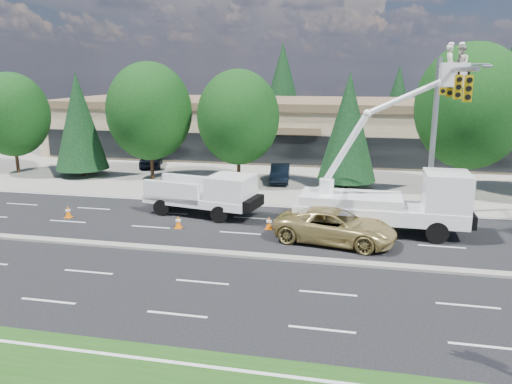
% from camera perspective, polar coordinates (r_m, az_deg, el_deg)
% --- Properties ---
extents(ground, '(140.00, 140.00, 0.00)m').
position_cam_1_polar(ground, '(23.21, -3.71, -7.14)').
color(ground, black).
rests_on(ground, ground).
extents(concrete_apron, '(140.00, 22.00, 0.01)m').
position_cam_1_polar(concrete_apron, '(42.12, 3.64, 2.30)').
color(concrete_apron, gray).
rests_on(concrete_apron, ground).
extents(road_median, '(120.00, 0.55, 0.12)m').
position_cam_1_polar(road_median, '(23.19, -3.71, -7.00)').
color(road_median, gray).
rests_on(road_median, ground).
extents(strip_mall, '(50.40, 15.40, 5.50)m').
position_cam_1_polar(strip_mall, '(51.49, 5.33, 7.50)').
color(strip_mall, tan).
rests_on(strip_mall, ground).
extents(tree_front_a, '(5.94, 5.94, 8.24)m').
position_cam_1_polar(tree_front_a, '(45.63, -26.11, 7.94)').
color(tree_front_a, '#332114').
rests_on(tree_front_a, ground).
extents(tree_front_b, '(4.17, 4.17, 8.22)m').
position_cam_1_polar(tree_front_b, '(42.25, -19.56, 7.63)').
color(tree_front_b, '#332114').
rests_on(tree_front_b, ground).
extents(tree_front_c, '(6.50, 6.50, 9.02)m').
position_cam_1_polar(tree_front_c, '(39.39, -12.09, 9.00)').
color(tree_front_c, '#332114').
rests_on(tree_front_c, ground).
extents(tree_front_d, '(6.09, 6.09, 8.45)m').
position_cam_1_polar(tree_front_d, '(37.14, -2.03, 8.52)').
color(tree_front_d, '#332114').
rests_on(tree_front_d, ground).
extents(tree_front_e, '(4.18, 4.18, 8.24)m').
position_cam_1_polar(tree_front_e, '(36.10, 10.49, 7.32)').
color(tree_front_e, '#332114').
rests_on(tree_front_e, ground).
extents(tree_front_f, '(7.34, 7.34, 10.19)m').
position_cam_1_polar(tree_front_f, '(36.64, 23.35, 8.97)').
color(tree_front_f, '#332114').
rests_on(tree_front_f, ground).
extents(tree_back_a, '(4.11, 4.11, 8.11)m').
position_cam_1_polar(tree_back_a, '(67.41, -8.98, 10.10)').
color(tree_back_a, '#332114').
rests_on(tree_back_a, ground).
extents(tree_back_b, '(6.00, 6.00, 11.82)m').
position_cam_1_polar(tree_back_b, '(63.70, 3.07, 11.85)').
color(tree_back_b, '#332114').
rests_on(tree_back_b, ground).
extents(tree_back_c, '(4.59, 4.59, 9.05)m').
position_cam_1_polar(tree_back_c, '(63.11, 15.90, 9.99)').
color(tree_back_c, '#332114').
rests_on(tree_back_c, ground).
extents(tree_back_d, '(5.61, 5.61, 11.06)m').
position_cam_1_polar(tree_back_d, '(64.94, 26.74, 10.12)').
color(tree_back_d, '#332114').
rests_on(tree_back_d, ground).
extents(signal_mast, '(2.76, 10.16, 9.00)m').
position_cam_1_polar(signal_mast, '(28.31, 20.45, 8.38)').
color(signal_mast, gray).
rests_on(signal_mast, ground).
extents(utility_pickup, '(6.78, 3.53, 2.48)m').
position_cam_1_polar(utility_pickup, '(29.25, -5.63, -0.71)').
color(utility_pickup, white).
rests_on(utility_pickup, ground).
extents(bucket_truck, '(9.29, 2.96, 9.56)m').
position_cam_1_polar(bucket_truck, '(26.59, 15.91, -0.23)').
color(bucket_truck, white).
rests_on(bucket_truck, ground).
extents(traffic_cone_a, '(0.40, 0.40, 0.70)m').
position_cam_1_polar(traffic_cone_a, '(30.79, -20.69, -2.12)').
color(traffic_cone_a, orange).
rests_on(traffic_cone_a, ground).
extents(traffic_cone_b, '(0.40, 0.40, 0.70)m').
position_cam_1_polar(traffic_cone_b, '(27.20, -8.87, -3.40)').
color(traffic_cone_b, orange).
rests_on(traffic_cone_b, ground).
extents(traffic_cone_c, '(0.40, 0.40, 0.70)m').
position_cam_1_polar(traffic_cone_c, '(26.72, 1.49, -3.55)').
color(traffic_cone_c, orange).
rests_on(traffic_cone_c, ground).
extents(minivan, '(6.31, 3.77, 1.64)m').
position_cam_1_polar(minivan, '(24.83, 9.05, -3.89)').
color(minivan, tan).
rests_on(minivan, ground).
extents(parked_car_west, '(3.23, 4.92, 1.56)m').
position_cam_1_polar(parked_car_west, '(45.34, -11.92, 3.83)').
color(parked_car_west, black).
rests_on(parked_car_west, ground).
extents(parked_car_east, '(1.89, 4.22, 1.35)m').
position_cam_1_polar(parked_car_east, '(38.12, 2.77, 2.15)').
color(parked_car_east, black).
rests_on(parked_car_east, ground).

